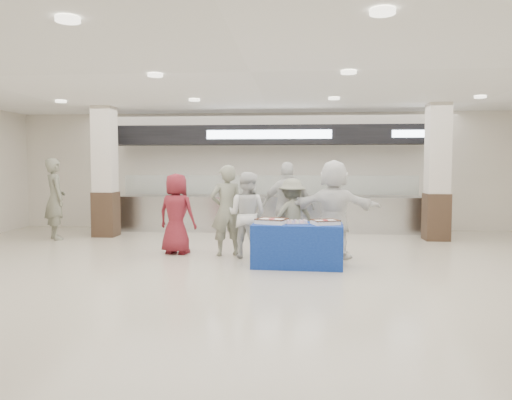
# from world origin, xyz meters

# --- Properties ---
(ground) EXTENTS (14.00, 14.00, 0.00)m
(ground) POSITION_xyz_m (0.00, 0.00, 0.00)
(ground) COLOR beige
(ground) RESTS_ON ground
(serving_line) EXTENTS (8.70, 0.85, 2.80)m
(serving_line) POSITION_xyz_m (0.00, 5.40, 1.16)
(serving_line) COLOR #B4B6BB
(serving_line) RESTS_ON ground
(column_left) EXTENTS (0.55, 0.55, 3.20)m
(column_left) POSITION_xyz_m (-4.00, 4.20, 1.53)
(column_left) COLOR #332217
(column_left) RESTS_ON ground
(column_right) EXTENTS (0.55, 0.55, 3.20)m
(column_right) POSITION_xyz_m (4.00, 4.20, 1.53)
(column_right) COLOR #332217
(column_right) RESTS_ON ground
(display_table) EXTENTS (1.59, 0.87, 0.75)m
(display_table) POSITION_xyz_m (0.74, 0.84, 0.38)
(display_table) COLOR navy
(display_table) RESTS_ON ground
(sheet_cake_left) EXTENTS (0.60, 0.53, 0.10)m
(sheet_cake_left) POSITION_xyz_m (0.29, 0.83, 0.80)
(sheet_cake_left) COLOR white
(sheet_cake_left) RESTS_ON display_table
(sheet_cake_right) EXTENTS (0.52, 0.46, 0.09)m
(sheet_cake_right) POSITION_xyz_m (1.21, 0.78, 0.80)
(sheet_cake_right) COLOR white
(sheet_cake_right) RESTS_ON display_table
(cupcake_tray) EXTENTS (0.43, 0.35, 0.06)m
(cupcake_tray) POSITION_xyz_m (0.72, 0.86, 0.78)
(cupcake_tray) COLOR #A4A4A9
(cupcake_tray) RESTS_ON display_table
(civilian_maroon) EXTENTS (0.89, 0.70, 1.60)m
(civilian_maroon) POSITION_xyz_m (-1.65, 1.92, 0.80)
(civilian_maroon) COLOR maroon
(civilian_maroon) RESTS_ON ground
(soldier_a) EXTENTS (0.75, 0.63, 1.77)m
(soldier_a) POSITION_xyz_m (-0.63, 1.80, 0.88)
(soldier_a) COLOR slate
(soldier_a) RESTS_ON ground
(chef_tall) EXTENTS (0.96, 0.86, 1.64)m
(chef_tall) POSITION_xyz_m (-0.22, 1.62, 0.82)
(chef_tall) COLOR silver
(chef_tall) RESTS_ON ground
(chef_short) EXTENTS (1.13, 0.60, 1.83)m
(chef_short) POSITION_xyz_m (0.55, 2.22, 0.92)
(chef_short) COLOR silver
(chef_short) RESTS_ON ground
(soldier_b) EXTENTS (1.11, 0.90, 1.50)m
(soldier_b) POSITION_xyz_m (0.63, 2.02, 0.75)
(soldier_b) COLOR slate
(soldier_b) RESTS_ON ground
(civilian_white) EXTENTS (1.80, 0.84, 1.86)m
(civilian_white) POSITION_xyz_m (1.43, 1.70, 0.93)
(civilian_white) COLOR white
(civilian_white) RESTS_ON ground
(soldier_bg) EXTENTS (0.81, 0.84, 1.93)m
(soldier_bg) POSITION_xyz_m (-4.99, 3.60, 0.97)
(soldier_bg) COLOR slate
(soldier_bg) RESTS_ON ground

